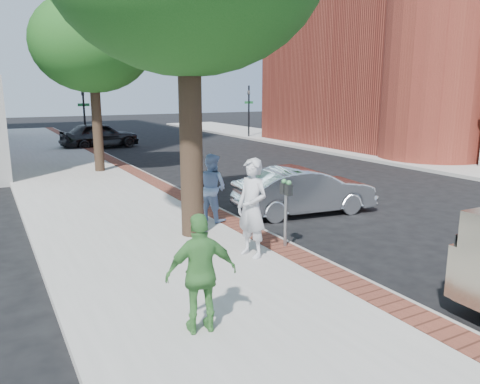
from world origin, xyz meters
TOP-DOWN VIEW (x-y plane):
  - ground at (0.00, 0.00)m, footprint 120.00×120.00m
  - sidewalk at (-1.50, 8.00)m, footprint 5.00×60.00m
  - brick_strip at (0.70, 8.00)m, footprint 0.60×60.00m
  - curb at (1.05, 8.00)m, footprint 0.10×60.00m
  - sidewalk_far at (14.50, 8.00)m, footprint 5.00×60.00m
  - church at (20.98, 13.13)m, footprint 19.00×16.00m
  - signal_near at (0.90, 22.00)m, footprint 0.70×0.15m
  - signal_far at (12.50, 22.00)m, footprint 0.70×0.15m
  - tree_far at (-0.50, 12.00)m, footprint 4.80×4.80m
  - parking_meter at (0.80, 0.12)m, footprint 0.12×0.32m
  - person_gray at (-0.14, -0.05)m, footprint 0.66×0.83m
  - person_officer at (0.32, 2.78)m, footprint 0.95×1.05m
  - person_green at (-2.28, -2.34)m, footprint 1.06×0.59m
  - sedan_silver at (3.19, 2.64)m, footprint 4.20×1.93m
  - bg_car at (1.60, 21.30)m, footprint 4.83×2.45m

SIDE VIEW (x-z plane):
  - ground at x=0.00m, z-range 0.00..0.00m
  - sidewalk at x=-1.50m, z-range 0.00..0.15m
  - curb at x=1.05m, z-range 0.00..0.15m
  - sidewalk_far at x=14.50m, z-range 0.00..0.15m
  - brick_strip at x=0.70m, z-range 0.15..0.16m
  - sedan_silver at x=3.19m, z-range 0.00..1.33m
  - bg_car at x=1.60m, z-range 0.00..1.58m
  - person_green at x=-2.28m, z-range 0.15..1.85m
  - person_officer at x=0.32m, z-range 0.15..1.89m
  - person_gray at x=-0.14m, z-range 0.15..2.16m
  - parking_meter at x=0.80m, z-range 0.47..1.94m
  - signal_near at x=0.90m, z-range 0.35..4.15m
  - signal_far at x=12.50m, z-range 0.35..4.15m
  - tree_far at x=-0.50m, z-range 1.73..8.87m
  - church at x=20.98m, z-range -2.94..17.46m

